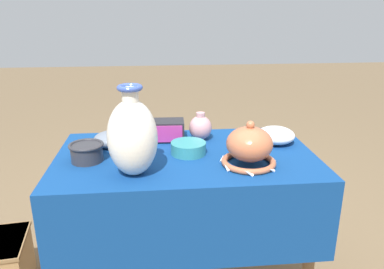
% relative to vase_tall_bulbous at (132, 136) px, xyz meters
% --- Properties ---
extents(display_table, '(1.00, 0.59, 0.68)m').
position_rel_vase_tall_bulbous_xyz_m(display_table, '(0.19, 0.15, -0.23)').
color(display_table, olive).
rests_on(display_table, ground_plane).
extents(vase_tall_bulbous, '(0.17, 0.17, 0.31)m').
position_rel_vase_tall_bulbous_xyz_m(vase_tall_bulbous, '(0.00, 0.00, 0.00)').
color(vase_tall_bulbous, white).
rests_on(vase_tall_bulbous, display_table).
extents(vase_dome_bell, '(0.21, 0.21, 0.17)m').
position_rel_vase_tall_bulbous_xyz_m(vase_dome_bell, '(0.41, 0.04, -0.07)').
color(vase_dome_bell, '#BC6642').
rests_on(vase_dome_bell, display_table).
extents(mosaic_tile_box, '(0.14, 0.11, 0.09)m').
position_rel_vase_tall_bulbous_xyz_m(mosaic_tile_box, '(0.13, 0.34, -0.09)').
color(mosaic_tile_box, '#232328').
rests_on(mosaic_tile_box, display_table).
extents(bowl_shallow_slate, '(0.14, 0.14, 0.06)m').
position_rel_vase_tall_bulbous_xyz_m(bowl_shallow_slate, '(-0.11, 0.28, -0.10)').
color(bowl_shallow_slate, slate).
rests_on(bowl_shallow_slate, display_table).
extents(pot_squat_teal, '(0.14, 0.14, 0.05)m').
position_rel_vase_tall_bulbous_xyz_m(pot_squat_teal, '(0.20, 0.17, -0.11)').
color(pot_squat_teal, teal).
rests_on(pot_squat_teal, display_table).
extents(bowl_shallow_porcelain, '(0.16, 0.16, 0.07)m').
position_rel_vase_tall_bulbous_xyz_m(bowl_shallow_porcelain, '(0.58, 0.25, -0.10)').
color(bowl_shallow_porcelain, white).
rests_on(bowl_shallow_porcelain, display_table).
extents(cup_wide_charcoal, '(0.13, 0.13, 0.07)m').
position_rel_vase_tall_bulbous_xyz_m(cup_wide_charcoal, '(-0.18, 0.13, -0.10)').
color(cup_wide_charcoal, '#2D2D33').
rests_on(cup_wide_charcoal, display_table).
extents(jar_round_rose, '(0.10, 0.10, 0.12)m').
position_rel_vase_tall_bulbous_xyz_m(jar_round_rose, '(0.27, 0.33, -0.08)').
color(jar_round_rose, '#D19399').
rests_on(jar_round_rose, display_table).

